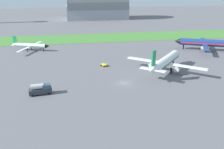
{
  "coord_description": "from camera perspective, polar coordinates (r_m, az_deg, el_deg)",
  "views": [
    {
      "loc": [
        -17.23,
        -73.34,
        29.99
      ],
      "look_at": [
        -4.0,
        0.65,
        3.0
      ],
      "focal_mm": 39.7,
      "sensor_mm": 36.0,
      "label": 1
    }
  ],
  "objects": [
    {
      "name": "ground_plane",
      "position": [
        81.09,
        2.87,
        -1.98
      ],
      "size": [
        600.0,
        600.0,
        0.0
      ],
      "primitive_type": "plane",
      "color": "slate"
    },
    {
      "name": "grass_taxiway_strip",
      "position": [
        152.92,
        -3.51,
        8.42
      ],
      "size": [
        360.0,
        28.0,
        0.08
      ],
      "primitive_type": "cube",
      "color": "#478438",
      "rests_on": "ground_plane"
    },
    {
      "name": "airplane_taxiing_turboprop",
      "position": [
        127.92,
        -18.32,
        6.36
      ],
      "size": [
        19.17,
        22.12,
        6.94
      ],
      "rotation": [
        0.0,
        0.0,
        5.91
      ],
      "color": "white",
      "rests_on": "ground_plane"
    },
    {
      "name": "airplane_midfield_jet",
      "position": [
        92.54,
        12.16,
        2.88
      ],
      "size": [
        24.12,
        24.76,
        10.63
      ],
      "rotation": [
        0.0,
        0.0,
        0.86
      ],
      "color": "white",
      "rests_on": "ground_plane"
    },
    {
      "name": "airplane_parked_jet_far",
      "position": [
        129.98,
        20.55,
        6.85
      ],
      "size": [
        27.3,
        27.4,
        10.41
      ],
      "rotation": [
        0.0,
        0.0,
        2.69
      ],
      "color": "navy",
      "rests_on": "ground_plane"
    },
    {
      "name": "fuel_truck_near_gate",
      "position": [
        75.19,
        -16.12,
        -3.27
      ],
      "size": [
        6.76,
        3.32,
        3.29
      ],
      "rotation": [
        0.0,
        0.0,
        0.13
      ],
      "color": "#2D333D",
      "rests_on": "ground_plane"
    },
    {
      "name": "baggage_cart_midfield",
      "position": [
        97.89,
        -1.85,
        2.25
      ],
      "size": [
        2.85,
        2.95,
        0.9
      ],
      "rotation": [
        0.0,
        0.0,
        5.39
      ],
      "color": "yellow",
      "rests_on": "ground_plane"
    },
    {
      "name": "hangar_distant",
      "position": [
        245.29,
        -3.56,
        15.84
      ],
      "size": [
        56.99,
        32.87,
        32.87
      ],
      "color": "#9399A3",
      "rests_on": "ground_plane"
    }
  ]
}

